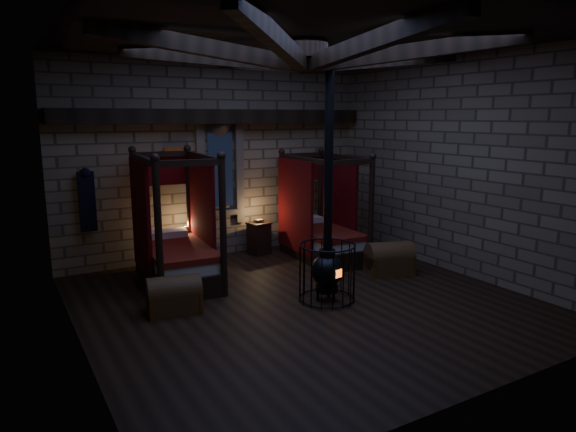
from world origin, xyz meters
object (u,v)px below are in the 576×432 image
trunk_right (389,259)px  bed_left (176,251)px  bed_right (321,233)px  stove (327,266)px  trunk_left (174,296)px

trunk_right → bed_left: bearing=174.4°
bed_right → stove: size_ratio=0.55×
bed_left → stove: bearing=-46.3°
bed_left → trunk_left: (-0.54, -1.49, -0.32)m
bed_left → stove: 2.93m
bed_left → trunk_right: bearing=-19.0°
bed_left → bed_right: size_ratio=1.06×
bed_right → trunk_left: (-3.79, -1.49, -0.28)m
trunk_right → stove: (-1.92, -0.63, 0.31)m
trunk_right → stove: size_ratio=0.25×
trunk_left → trunk_right: 4.31m
trunk_right → stove: 2.05m
bed_right → trunk_right: bed_right is taller
bed_right → bed_left: bearing=-176.4°
trunk_left → stove: stove is taller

